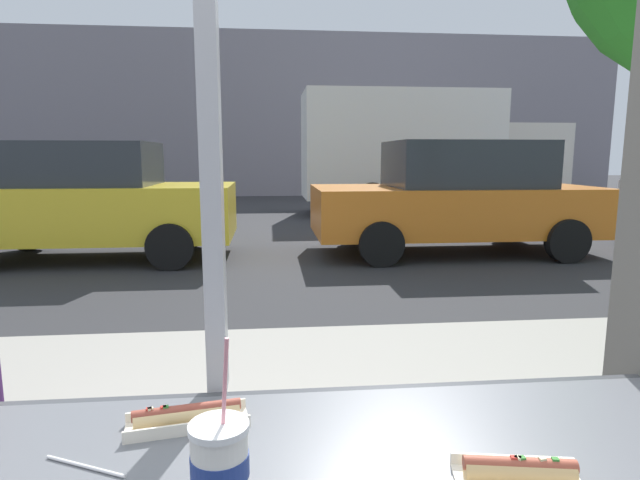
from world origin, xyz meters
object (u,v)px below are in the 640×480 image
hotdog_tray_far (187,416)px  parked_car_yellow (87,201)px  soda_cup_right (220,464)px  parked_car_orange (457,197)px  box_truck (423,150)px  hotdog_tray_near (519,472)px

hotdog_tray_far → parked_car_yellow: size_ratio=0.07×
soda_cup_right → parked_car_orange: bearing=66.8°
soda_cup_right → box_truck: 13.45m
soda_cup_right → parked_car_yellow: parked_car_yellow is taller
hotdog_tray_near → box_truck: size_ratio=0.04×
soda_cup_right → parked_car_yellow: (-2.59, 7.14, -0.14)m
hotdog_tray_far → parked_car_orange: bearing=65.3°
hotdog_tray_far → box_truck: bearing=71.1°
soda_cup_right → hotdog_tray_far: 0.30m
soda_cup_right → hotdog_tray_far: soda_cup_right is taller
parked_car_yellow → box_truck: size_ratio=0.62×
hotdog_tray_near → box_truck: box_truck is taller
hotdog_tray_near → hotdog_tray_far: bearing=157.0°
hotdog_tray_far → parked_car_orange: 7.55m
parked_car_yellow → parked_car_orange: 5.65m
hotdog_tray_far → parked_car_yellow: (-2.49, 6.86, -0.08)m
parked_car_orange → box_truck: box_truck is taller
parked_car_yellow → parked_car_orange: (5.65, 0.00, 0.01)m
hotdog_tray_near → parked_car_yellow: size_ratio=0.06×
hotdog_tray_near → parked_car_orange: bearing=70.6°
box_truck → soda_cup_right: bearing=-108.1°
hotdog_tray_far → box_truck: size_ratio=0.04×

